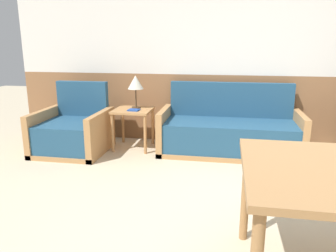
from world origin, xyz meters
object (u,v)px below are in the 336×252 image
armchair (73,132)px  side_table (133,116)px  table_lamp (136,83)px  couch (229,133)px

armchair → side_table: 0.83m
armchair → table_lamp: 1.07m
armchair → table_lamp: bearing=23.8°
armchair → side_table: (0.76, 0.29, 0.19)m
armchair → side_table: bearing=18.8°
side_table → armchair: bearing=-159.3°
couch → table_lamp: table_lamp is taller
table_lamp → armchair: bearing=-154.3°
armchair → side_table: size_ratio=1.65×
couch → side_table: (-1.32, -0.01, 0.18)m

